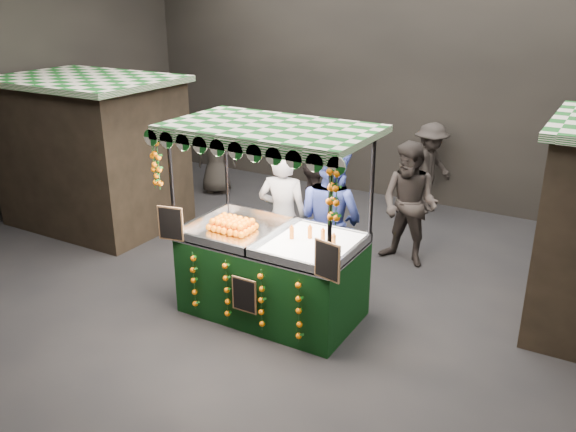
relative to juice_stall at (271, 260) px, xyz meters
The scene contains 11 objects.
ground 0.82m from the juice_stall, 103.23° to the left, with size 12.00×12.00×0.00m, color black.
market_hall 2.63m from the juice_stall, 103.23° to the left, with size 12.10×10.10×5.05m.
neighbour_stall_left 4.68m from the juice_stall, 163.99° to the left, with size 3.00×2.20×2.60m.
juice_stall is the anchor object (origin of this frame).
vendor_grey 0.99m from the juice_stall, 111.53° to the left, with size 0.80×0.62×1.96m.
vendor_blue 1.12m from the juice_stall, 73.10° to the left, with size 1.18×1.02×2.07m.
shopper_0 5.56m from the juice_stall, 144.43° to the left, with size 0.67×0.47×1.76m.
shopper_1 2.58m from the juice_stall, 67.70° to the left, with size 1.03×0.86×1.91m.
shopper_2 4.00m from the juice_stall, 109.81° to the left, with size 1.07×0.96×1.75m.
shopper_3 4.78m from the juice_stall, 83.45° to the left, with size 0.99×1.26×1.71m.
shopper_4 5.17m from the juice_stall, 134.19° to the left, with size 0.92×0.80×1.60m.
Camera 1 is at (3.69, -6.12, 3.99)m, focal length 37.30 mm.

